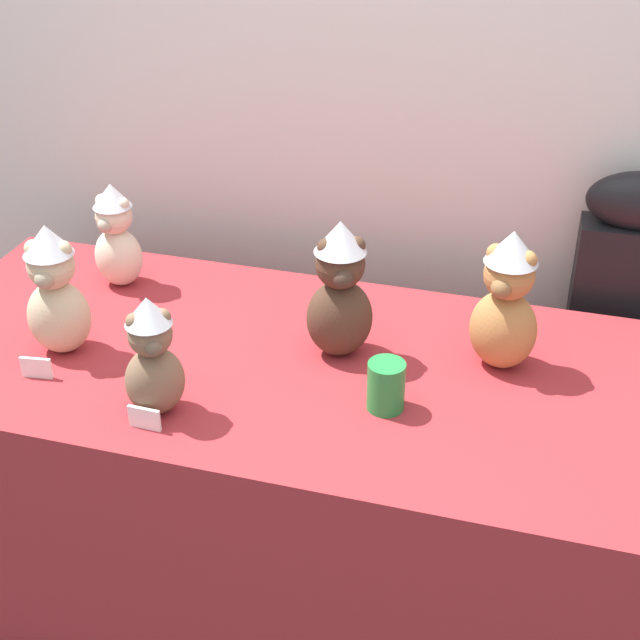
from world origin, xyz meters
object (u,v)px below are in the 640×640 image
at_px(teddy_bear_sand, 55,291).
at_px(teddy_bear_caramel, 506,302).
at_px(display_table, 320,487).
at_px(teddy_bear_cocoa, 340,291).
at_px(teddy_bear_cream, 116,236).
at_px(instrument_case, 615,355).
at_px(party_cup_green, 386,386).
at_px(teddy_bear_mocha, 153,358).

distance_m(teddy_bear_sand, teddy_bear_caramel, 1.00).
distance_m(display_table, teddy_bear_cocoa, 0.53).
bearing_deg(teddy_bear_cream, instrument_case, 19.68).
distance_m(teddy_bear_cocoa, party_cup_green, 0.26).
bearing_deg(teddy_bear_cream, teddy_bear_mocha, -50.26).
bearing_deg(teddy_bear_sand, teddy_bear_mocha, -38.98).
relative_size(teddy_bear_caramel, teddy_bear_cocoa, 1.00).
bearing_deg(party_cup_green, teddy_bear_cocoa, 129.83).
bearing_deg(teddy_bear_cocoa, teddy_bear_sand, 172.28).
bearing_deg(teddy_bear_mocha, instrument_case, 5.95).
bearing_deg(display_table, instrument_case, 39.08).
xyz_separation_m(display_table, teddy_bear_mocha, (-0.28, -0.26, 0.49)).
height_order(teddy_bear_sand, party_cup_green, teddy_bear_sand).
height_order(teddy_bear_sand, teddy_bear_cocoa, teddy_bear_cocoa).
xyz_separation_m(teddy_bear_mocha, teddy_bear_caramel, (0.67, 0.38, 0.03)).
xyz_separation_m(teddy_bear_cream, teddy_bear_caramel, (1.00, -0.11, 0.03)).
bearing_deg(teddy_bear_cocoa, teddy_bear_mocha, -156.22).
xyz_separation_m(instrument_case, party_cup_green, (-0.49, -0.66, 0.24)).
relative_size(instrument_case, teddy_bear_sand, 3.30).
xyz_separation_m(teddy_bear_cream, teddy_bear_cocoa, (0.63, -0.16, 0.03)).
bearing_deg(teddy_bear_mocha, teddy_bear_cocoa, 12.22).
distance_m(teddy_bear_cream, teddy_bear_caramel, 1.00).
bearing_deg(teddy_bear_mocha, teddy_bear_cream, 89.60).
distance_m(display_table, teddy_bear_caramel, 0.66).
bearing_deg(instrument_case, teddy_bear_mocha, -142.48).
bearing_deg(teddy_bear_sand, teddy_bear_caramel, 0.61).
distance_m(teddy_bear_sand, teddy_bear_cocoa, 0.64).
distance_m(teddy_bear_mocha, party_cup_green, 0.49).
height_order(teddy_bear_caramel, teddy_bear_cocoa, same).
height_order(teddy_bear_sand, teddy_bear_cream, teddy_bear_sand).
relative_size(display_table, teddy_bear_sand, 6.24).
distance_m(teddy_bear_mocha, teddy_bear_cream, 0.59).
relative_size(display_table, teddy_bear_cream, 7.07).
distance_m(teddy_bear_caramel, teddy_bear_cocoa, 0.36).
height_order(teddy_bear_mocha, teddy_bear_caramel, teddy_bear_caramel).
relative_size(display_table, instrument_case, 1.89).
xyz_separation_m(teddy_bear_cocoa, party_cup_green, (0.15, -0.18, -0.11)).
bearing_deg(display_table, teddy_bear_caramel, 16.64).
height_order(instrument_case, teddy_bear_mocha, instrument_case).
bearing_deg(teddy_bear_mocha, party_cup_green, -16.65).
xyz_separation_m(teddy_bear_sand, teddy_bear_cream, (-0.02, 0.33, -0.02)).
bearing_deg(teddy_bear_sand, teddy_bear_cream, 81.14).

